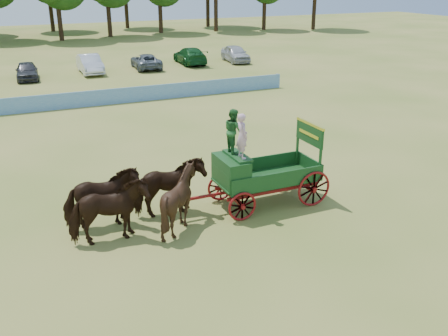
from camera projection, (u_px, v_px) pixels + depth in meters
ground at (243, 207)px, 18.92m from camera, size 160.00×160.00×0.00m
horse_lead_left at (109, 212)px, 16.06m from camera, size 2.57×1.18×2.16m
horse_lead_right at (102, 199)px, 17.00m from camera, size 2.56×1.17×2.16m
horse_wheel_left at (179, 199)px, 16.98m from camera, size 2.07×1.87×2.17m
horse_wheel_right at (169, 188)px, 17.91m from camera, size 2.56×1.17×2.16m
farm_dray at (249, 165)px, 18.37m from camera, size 6.00×2.00×3.77m
sponsor_banner at (112, 96)px, 33.65m from camera, size 26.00×0.08×1.05m
parked_cars at (40, 67)px, 42.78m from camera, size 42.32×6.76×1.63m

